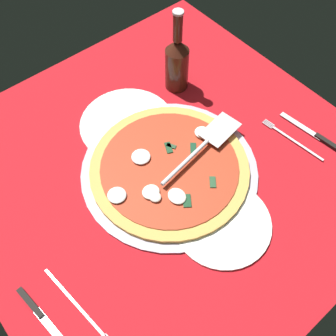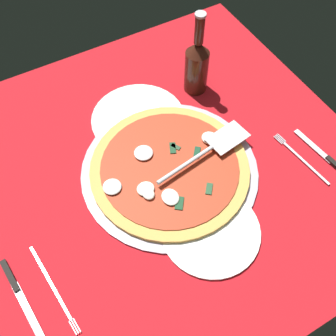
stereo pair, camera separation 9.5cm
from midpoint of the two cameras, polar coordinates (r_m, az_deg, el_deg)
ground_plane at (r=98.45cm, az=-3.40°, el=-0.01°), size 95.23×95.23×0.80cm
checker_pattern at (r=98.08cm, az=-3.41°, el=0.14°), size 95.23×95.23×0.10cm
pizza_pan at (r=96.50cm, az=-2.82°, el=-0.69°), size 42.57×42.57×0.91cm
dinner_plate_left at (r=89.96cm, az=4.71°, el=-8.04°), size 21.89×21.89×1.00cm
dinner_plate_right at (r=106.19cm, az=-8.39°, el=6.03°), size 24.63×24.63×1.00cm
pizza at (r=95.45cm, az=-2.92°, el=-0.36°), size 38.23×38.23×2.57cm
pizza_server at (r=96.93cm, az=2.41°, el=3.18°), size 7.62×26.82×1.00cm
place_setting_near at (r=106.64cm, az=16.37°, el=3.92°), size 18.89×13.41×1.40cm
place_setting_far at (r=87.27cm, az=-18.27°, el=-19.29°), size 22.11×15.57×1.40cm
beer_bottle at (r=108.98cm, az=-1.30°, el=14.67°), size 6.32×6.32×24.10cm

